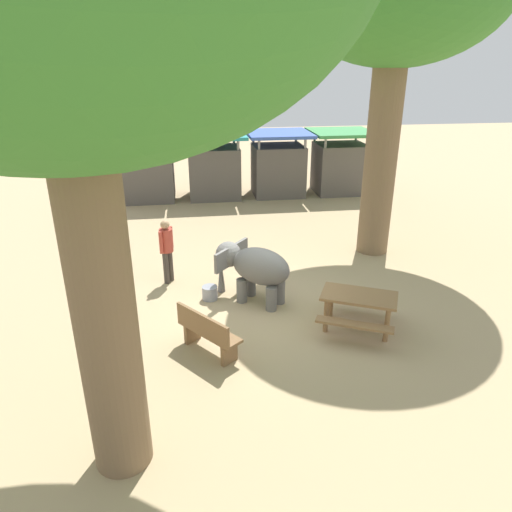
% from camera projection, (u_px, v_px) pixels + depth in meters
% --- Properties ---
extents(ground_plane, '(60.00, 60.00, 0.00)m').
position_uv_depth(ground_plane, '(264.00, 308.00, 10.54)').
color(ground_plane, tan).
extents(elephant, '(1.81, 1.74, 1.32)m').
position_uv_depth(elephant, '(253.00, 267.00, 10.58)').
color(elephant, slate).
rests_on(elephant, ground_plane).
extents(person_handler, '(0.32, 0.44, 1.62)m').
position_uv_depth(person_handler, '(167.00, 247.00, 11.45)').
color(person_handler, '#3F3833').
rests_on(person_handler, ground_plane).
extents(wooden_bench, '(1.19, 1.34, 0.88)m').
position_uv_depth(wooden_bench, '(207.00, 331.00, 8.77)').
color(wooden_bench, brown).
rests_on(wooden_bench, ground_plane).
extents(picnic_table_near, '(2.00, 1.99, 0.78)m').
position_uv_depth(picnic_table_near, '(359.00, 303.00, 9.54)').
color(picnic_table_near, olive).
rests_on(picnic_table_near, ground_plane).
extents(market_stall_white, '(2.50, 2.50, 2.52)m').
position_uv_depth(market_stall_white, '(148.00, 171.00, 18.35)').
color(market_stall_white, '#59514C').
rests_on(market_stall_white, ground_plane).
extents(market_stall_teal, '(2.50, 2.50, 2.52)m').
position_uv_depth(market_stall_teal, '(214.00, 169.00, 18.69)').
color(market_stall_teal, '#59514C').
rests_on(market_stall_teal, ground_plane).
extents(market_stall_blue, '(2.50, 2.50, 2.52)m').
position_uv_depth(market_stall_blue, '(278.00, 167.00, 19.03)').
color(market_stall_blue, '#59514C').
rests_on(market_stall_blue, ground_plane).
extents(market_stall_green, '(2.50, 2.50, 2.52)m').
position_uv_depth(market_stall_green, '(340.00, 165.00, 19.37)').
color(market_stall_green, '#59514C').
rests_on(market_stall_green, ground_plane).
extents(feed_bucket, '(0.36, 0.36, 0.32)m').
position_uv_depth(feed_bucket, '(210.00, 293.00, 10.89)').
color(feed_bucket, gray).
rests_on(feed_bucket, ground_plane).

